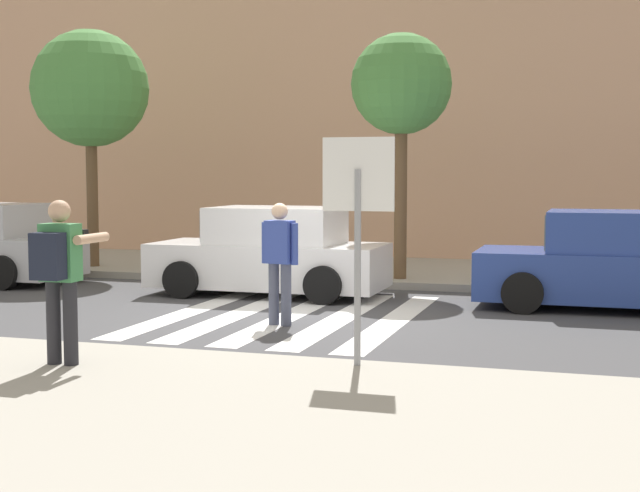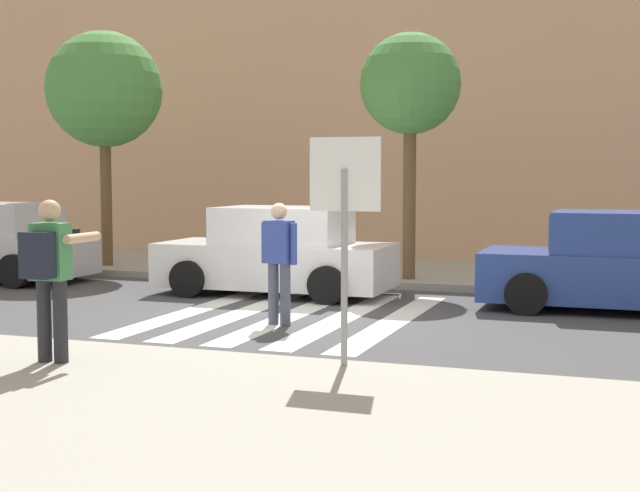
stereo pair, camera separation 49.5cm
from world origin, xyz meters
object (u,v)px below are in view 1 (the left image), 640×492
object	(u,v)px
parked_car_white	(271,254)
street_tree_center	(401,87)
photographer_with_backpack	(59,267)
street_tree_west	(90,90)
stop_sign	(358,200)
parked_car_blue	(613,264)
pedestrian_crossing	(280,257)

from	to	relation	value
parked_car_white	street_tree_center	size ratio (longest dim) A/B	0.89
parked_car_white	street_tree_center	xyz separation A→B (m)	(1.91, 1.91, 3.03)
photographer_with_backpack	street_tree_west	xyz separation A→B (m)	(-5.03, 8.83, 2.74)
street_tree_center	photographer_with_backpack	bearing A→B (deg)	-101.66
stop_sign	street_tree_west	world-z (taller)	street_tree_west
photographer_with_backpack	parked_car_blue	xyz separation A→B (m)	(5.58, 6.66, -0.44)
parked_car_blue	street_tree_center	xyz separation A→B (m)	(-3.81, 1.91, 3.03)
parked_car_white	parked_car_blue	distance (m)	5.72
pedestrian_crossing	photographer_with_backpack	bearing A→B (deg)	-106.27
pedestrian_crossing	street_tree_center	xyz separation A→B (m)	(0.68, 4.85, 2.78)
photographer_with_backpack	parked_car_blue	world-z (taller)	photographer_with_backpack
parked_car_blue	street_tree_center	distance (m)	5.23
photographer_with_backpack	street_tree_center	size ratio (longest dim) A/B	0.37
street_tree_west	street_tree_center	xyz separation A→B (m)	(6.80, -0.26, -0.16)
parked_car_blue	street_tree_west	xyz separation A→B (m)	(-10.61, 2.17, 3.18)
pedestrian_crossing	street_tree_center	size ratio (longest dim) A/B	0.37
parked_car_blue	street_tree_west	size ratio (longest dim) A/B	0.81
photographer_with_backpack	pedestrian_crossing	size ratio (longest dim) A/B	1.00
stop_sign	street_tree_west	size ratio (longest dim) A/B	0.47
pedestrian_crossing	parked_car_blue	world-z (taller)	pedestrian_crossing
stop_sign	parked_car_white	size ratio (longest dim) A/B	0.58
parked_car_white	street_tree_center	distance (m)	4.06
parked_car_white	stop_sign	bearing A→B (deg)	-61.58
parked_car_white	pedestrian_crossing	bearing A→B (deg)	-67.25
parked_car_blue	street_tree_center	size ratio (longest dim) A/B	0.89
photographer_with_backpack	street_tree_center	xyz separation A→B (m)	(1.77, 8.57, 2.59)
photographer_with_backpack	pedestrian_crossing	world-z (taller)	photographer_with_backpack
parked_car_blue	street_tree_center	world-z (taller)	street_tree_center
parked_car_white	parked_car_blue	bearing A→B (deg)	-0.00
pedestrian_crossing	parked_car_white	xyz separation A→B (m)	(-1.23, 2.93, -0.25)
pedestrian_crossing	parked_car_white	bearing A→B (deg)	112.75
pedestrian_crossing	parked_car_white	world-z (taller)	pedestrian_crossing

